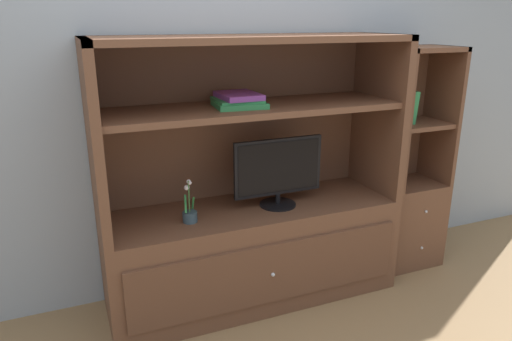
# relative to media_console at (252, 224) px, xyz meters

# --- Properties ---
(ground_plane) EXTENTS (8.00, 8.00, 0.00)m
(ground_plane) POSITION_rel_media_console_xyz_m (0.00, -0.41, -0.50)
(ground_plane) COLOR #99754C
(painted_rear_wall) EXTENTS (6.00, 0.10, 2.80)m
(painted_rear_wall) POSITION_rel_media_console_xyz_m (0.00, 0.34, 0.90)
(painted_rear_wall) COLOR #9EA8B2
(painted_rear_wall) RESTS_ON ground_plane
(media_console) EXTENTS (1.82, 0.60, 1.64)m
(media_console) POSITION_rel_media_console_xyz_m (0.00, 0.00, 0.00)
(media_console) COLOR brown
(media_console) RESTS_ON ground_plane
(tv_monitor) EXTENTS (0.57, 0.23, 0.43)m
(tv_monitor) POSITION_rel_media_console_xyz_m (0.15, -0.05, 0.34)
(tv_monitor) COLOR black
(tv_monitor) RESTS_ON media_console
(potted_plant) EXTENTS (0.08, 0.10, 0.25)m
(potted_plant) POSITION_rel_media_console_xyz_m (-0.42, -0.08, 0.17)
(potted_plant) COLOR #384C56
(potted_plant) RESTS_ON media_console
(magazine_stack) EXTENTS (0.30, 0.31, 0.08)m
(magazine_stack) POSITION_rel_media_console_xyz_m (-0.09, -0.01, 0.78)
(magazine_stack) COLOR #338C4C
(magazine_stack) RESTS_ON media_console
(bookshelf_tall) EXTENTS (0.45, 0.38, 1.55)m
(bookshelf_tall) POSITION_rel_media_console_xyz_m (1.21, 0.00, 0.03)
(bookshelf_tall) COLOR brown
(bookshelf_tall) RESTS_ON ground_plane
(upright_book_row) EXTENTS (0.12, 0.17, 0.23)m
(upright_book_row) POSITION_rel_media_console_xyz_m (1.10, -0.01, 0.66)
(upright_book_row) COLOR gold
(upright_book_row) RESTS_ON bookshelf_tall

